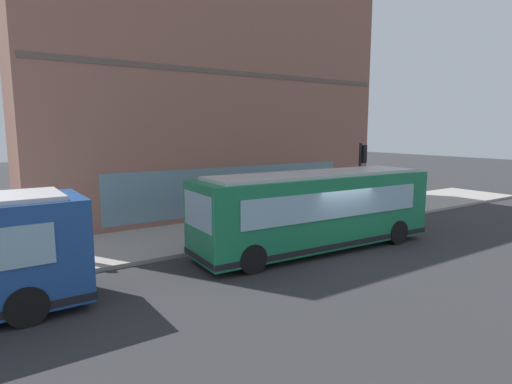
% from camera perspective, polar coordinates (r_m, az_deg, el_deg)
% --- Properties ---
extents(ground, '(120.00, 120.00, 0.00)m').
position_cam_1_polar(ground, '(16.63, 10.59, -8.06)').
color(ground, '#2D2D30').
extents(sidewalk_curb, '(4.75, 40.00, 0.15)m').
position_cam_1_polar(sidewalk_curb, '(20.34, 0.78, -4.65)').
color(sidewalk_curb, '#9E9991').
rests_on(sidewalk_curb, ground).
extents(building_corner, '(7.62, 19.85, 13.75)m').
position_cam_1_polar(building_corner, '(25.24, -7.32, 13.34)').
color(building_corner, '#8C5B4C').
rests_on(building_corner, ground).
extents(city_bus_nearside, '(2.95, 10.14, 3.07)m').
position_cam_1_polar(city_bus_nearside, '(16.52, 8.17, -2.56)').
color(city_bus_nearside, '#197247').
rests_on(city_bus_nearside, ground).
extents(traffic_light_near_corner, '(0.32, 0.49, 3.91)m').
position_cam_1_polar(traffic_light_near_corner, '(21.60, 14.25, 3.38)').
color(traffic_light_near_corner, black).
rests_on(traffic_light_near_corner, sidewalk_curb).
extents(fire_hydrant, '(0.35, 0.35, 0.74)m').
position_cam_1_polar(fire_hydrant, '(22.78, 8.08, -2.19)').
color(fire_hydrant, yellow).
rests_on(fire_hydrant, sidewalk_curb).
extents(pedestrian_near_hydrant, '(0.32, 0.32, 1.63)m').
position_cam_1_polar(pedestrian_near_hydrant, '(20.16, -5.02, -1.88)').
color(pedestrian_near_hydrant, '#B23338').
rests_on(pedestrian_near_hydrant, sidewalk_curb).
extents(pedestrian_near_building_entrance, '(0.32, 0.32, 1.70)m').
position_cam_1_polar(pedestrian_near_building_entrance, '(15.70, -23.06, -5.34)').
color(pedestrian_near_building_entrance, '#B23338').
rests_on(pedestrian_near_building_entrance, sidewalk_curb).
extents(pedestrian_walking_along_curb, '(0.32, 0.32, 1.68)m').
position_cam_1_polar(pedestrian_walking_along_curb, '(21.38, 8.83, -1.27)').
color(pedestrian_walking_along_curb, gold).
rests_on(pedestrian_walking_along_curb, sidewalk_curb).
extents(pedestrian_by_light_pole, '(0.32, 0.32, 1.76)m').
position_cam_1_polar(pedestrian_by_light_pole, '(25.37, 19.31, -0.00)').
color(pedestrian_by_light_pole, black).
rests_on(pedestrian_by_light_pole, sidewalk_curb).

